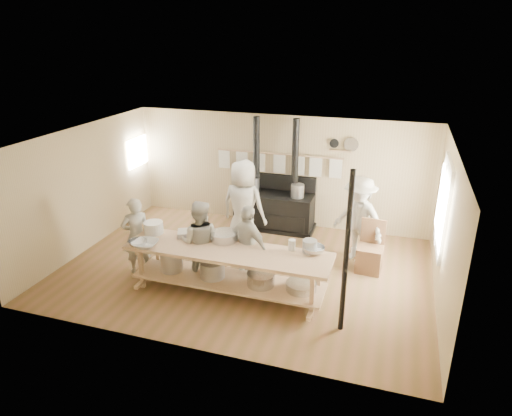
# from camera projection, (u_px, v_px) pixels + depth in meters

# --- Properties ---
(ground) EXTENTS (7.00, 7.00, 0.00)m
(ground) POSITION_uv_depth(u_px,v_px,m) (245.00, 269.00, 8.94)
(ground) COLOR brown
(ground) RESTS_ON ground
(room_shell) EXTENTS (7.00, 7.00, 7.00)m
(room_shell) POSITION_uv_depth(u_px,v_px,m) (244.00, 191.00, 8.35)
(room_shell) COLOR tan
(room_shell) RESTS_ON ground
(window_right) EXTENTS (0.09, 1.50, 1.65)m
(window_right) POSITION_uv_depth(u_px,v_px,m) (444.00, 207.00, 7.94)
(window_right) COLOR beige
(window_right) RESTS_ON ground
(left_opening) EXTENTS (0.00, 0.90, 0.90)m
(left_opening) POSITION_uv_depth(u_px,v_px,m) (138.00, 152.00, 11.11)
(left_opening) COLOR white
(left_opening) RESTS_ON ground
(stove) EXTENTS (1.90, 0.75, 2.60)m
(stove) POSITION_uv_depth(u_px,v_px,m) (274.00, 207.00, 10.63)
(stove) COLOR black
(stove) RESTS_ON ground
(towel_rail) EXTENTS (3.00, 0.04, 0.47)m
(towel_rail) POSITION_uv_depth(u_px,v_px,m) (278.00, 161.00, 10.50)
(towel_rail) COLOR tan
(towel_rail) RESTS_ON ground
(back_wall_shelf) EXTENTS (0.63, 0.14, 0.32)m
(back_wall_shelf) POSITION_uv_depth(u_px,v_px,m) (344.00, 146.00, 9.95)
(back_wall_shelf) COLOR tan
(back_wall_shelf) RESTS_ON ground
(prep_table) EXTENTS (3.60, 0.90, 0.85)m
(prep_table) POSITION_uv_depth(u_px,v_px,m) (228.00, 267.00, 7.95)
(prep_table) COLOR tan
(prep_table) RESTS_ON ground
(support_post) EXTENTS (0.08, 0.08, 2.60)m
(support_post) POSITION_uv_depth(u_px,v_px,m) (346.00, 254.00, 6.69)
(support_post) COLOR black
(support_post) RESTS_ON ground
(cook_far_left) EXTENTS (0.65, 0.64, 1.50)m
(cook_far_left) POSITION_uv_depth(u_px,v_px,m) (137.00, 235.00, 8.61)
(cook_far_left) COLOR #AEAA9A
(cook_far_left) RESTS_ON ground
(cook_left) EXTENTS (0.86, 0.72, 1.58)m
(cook_left) POSITION_uv_depth(u_px,v_px,m) (200.00, 242.00, 8.26)
(cook_left) COLOR #AEAA9A
(cook_left) RESTS_ON ground
(cook_center) EXTENTS (1.04, 0.75, 1.97)m
(cook_center) POSITION_uv_depth(u_px,v_px,m) (243.00, 207.00, 9.36)
(cook_center) COLOR #AEAA9A
(cook_center) RESTS_ON ground
(cook_right) EXTENTS (0.98, 0.73, 1.54)m
(cook_right) POSITION_uv_depth(u_px,v_px,m) (248.00, 246.00, 8.15)
(cook_right) COLOR #AEAA9A
(cook_right) RESTS_ON ground
(cook_by_window) EXTENTS (1.31, 1.15, 1.76)m
(cook_by_window) POSITION_uv_depth(u_px,v_px,m) (359.00, 219.00, 9.01)
(cook_by_window) COLOR #AEAA9A
(cook_by_window) RESTS_ON ground
(chair) EXTENTS (0.50, 0.50, 1.01)m
(chair) POSITION_uv_depth(u_px,v_px,m) (370.00, 256.00, 8.79)
(chair) COLOR #513320
(chair) RESTS_ON ground
(bowl_white_a) EXTENTS (0.45, 0.45, 0.10)m
(bowl_white_a) POSITION_uv_depth(u_px,v_px,m) (145.00, 244.00, 7.92)
(bowl_white_a) COLOR white
(bowl_white_a) RESTS_ON prep_table
(bowl_steel_a) EXTENTS (0.43, 0.43, 0.10)m
(bowl_steel_a) POSITION_uv_depth(u_px,v_px,m) (138.00, 243.00, 7.96)
(bowl_steel_a) COLOR silver
(bowl_steel_a) RESTS_ON prep_table
(bowl_white_b) EXTENTS (0.48, 0.48, 0.10)m
(bowl_white_b) POSITION_uv_depth(u_px,v_px,m) (222.00, 238.00, 8.18)
(bowl_white_b) COLOR white
(bowl_white_b) RESTS_ON prep_table
(bowl_steel_b) EXTENTS (0.51, 0.51, 0.12)m
(bowl_steel_b) POSITION_uv_depth(u_px,v_px,m) (314.00, 250.00, 7.70)
(bowl_steel_b) COLOR silver
(bowl_steel_b) RESTS_ON prep_table
(roasting_pan) EXTENTS (0.52, 0.45, 0.10)m
(roasting_pan) POSITION_uv_depth(u_px,v_px,m) (190.00, 233.00, 8.35)
(roasting_pan) COLOR #B2B2B7
(roasting_pan) RESTS_ON prep_table
(mixing_bowl_large) EXTENTS (0.65, 0.65, 0.16)m
(mixing_bowl_large) POSITION_uv_depth(u_px,v_px,m) (224.00, 236.00, 8.15)
(mixing_bowl_large) COLOR silver
(mixing_bowl_large) RESTS_ON prep_table
(bucket_galv) EXTENTS (0.31, 0.31, 0.23)m
(bucket_galv) POSITION_uv_depth(u_px,v_px,m) (310.00, 246.00, 7.70)
(bucket_galv) COLOR gray
(bucket_galv) RESTS_ON prep_table
(deep_bowl_enamel) EXTENTS (0.42, 0.42, 0.22)m
(deep_bowl_enamel) POSITION_uv_depth(u_px,v_px,m) (154.00, 228.00, 8.43)
(deep_bowl_enamel) COLOR white
(deep_bowl_enamel) RESTS_ON prep_table
(pitcher) EXTENTS (0.15, 0.15, 0.19)m
(pitcher) POSITION_uv_depth(u_px,v_px,m) (292.00, 245.00, 7.79)
(pitcher) COLOR white
(pitcher) RESTS_ON prep_table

